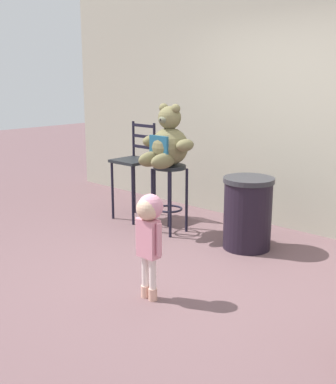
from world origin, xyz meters
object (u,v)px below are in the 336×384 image
at_px(bar_stool_with_teddy, 170,185).
at_px(child_walking, 149,224).
at_px(trash_bin, 248,213).
at_px(bar_chair_empty, 135,165).
at_px(teddy_bear, 167,143).

distance_m(bar_stool_with_teddy, child_walking, 1.74).
height_order(child_walking, trash_bin, child_walking).
height_order(child_walking, bar_chair_empty, bar_chair_empty).
bearing_deg(teddy_bear, bar_chair_empty, 167.66).
bearing_deg(trash_bin, bar_stool_with_teddy, -170.71).
relative_size(child_walking, bar_chair_empty, 0.73).
xyz_separation_m(bar_stool_with_teddy, trash_bin, (0.95, 0.16, -0.17)).
distance_m(bar_stool_with_teddy, teddy_bear, 0.48).
bearing_deg(child_walking, teddy_bear, -163.09).
xyz_separation_m(bar_stool_with_teddy, bar_chair_empty, (-0.69, 0.12, 0.13)).
bearing_deg(bar_chair_empty, child_walking, -40.54).
height_order(bar_stool_with_teddy, trash_bin, bar_stool_with_teddy).
relative_size(trash_bin, bar_chair_empty, 0.63).
distance_m(teddy_bear, bar_chair_empty, 0.79).
relative_size(child_walking, trash_bin, 1.16).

